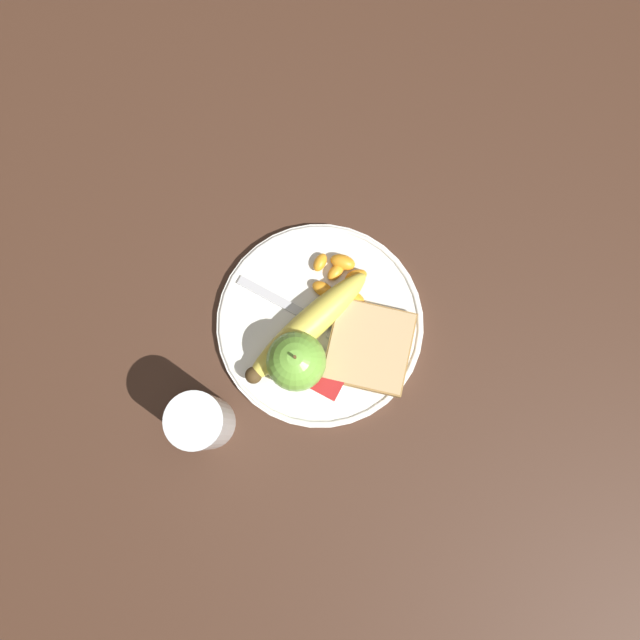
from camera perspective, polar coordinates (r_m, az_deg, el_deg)
ground_plane at (r=0.83m, az=0.00°, el=-0.41°), size 3.00×3.00×0.00m
plate at (r=0.82m, az=0.00°, el=-0.31°), size 0.27×0.27×0.01m
juice_glass at (r=0.78m, az=-10.72°, el=-9.13°), size 0.07×0.07×0.11m
apple at (r=0.77m, az=-2.15°, el=-3.82°), size 0.07×0.07×0.08m
banana at (r=0.79m, az=-1.23°, el=-0.66°), size 0.20×0.10×0.04m
bread_slice at (r=0.80m, az=4.53°, el=-2.43°), size 0.13×0.13×0.02m
fork at (r=0.81m, az=-0.21°, el=0.18°), size 0.03×0.20×0.00m
jam_packet at (r=0.79m, az=0.91°, el=-5.56°), size 0.04×0.04×0.02m
orange_segment_0 at (r=0.83m, az=0.01°, el=5.29°), size 0.03×0.02×0.01m
orange_segment_1 at (r=0.81m, az=3.07°, el=1.98°), size 0.02×0.03×0.02m
orange_segment_2 at (r=0.82m, az=1.43°, el=4.41°), size 0.03×0.02×0.02m
orange_segment_3 at (r=0.82m, az=2.09°, el=5.31°), size 0.03×0.04×0.02m
orange_segment_4 at (r=0.82m, az=3.29°, el=3.97°), size 0.03×0.03×0.02m
orange_segment_5 at (r=0.82m, az=0.26°, el=2.83°), size 0.02×0.03×0.02m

